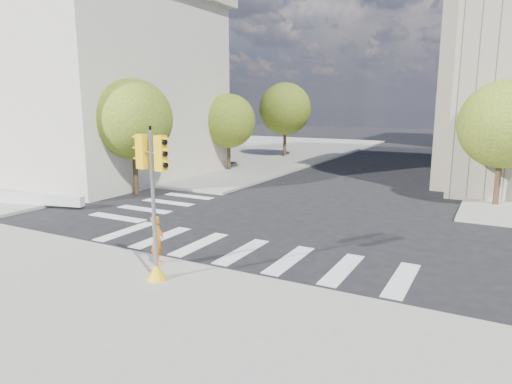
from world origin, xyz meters
TOP-DOWN VIEW (x-y plane):
  - ground at (0.00, 0.00)m, footprint 160.00×160.00m
  - sidewalk_far_left at (-20.00, 26.00)m, footprint 28.00×40.00m
  - classical_building at (-20.00, 8.00)m, footprint 19.00×15.00m
  - tree_lw_near at (-10.50, 4.00)m, footprint 4.40×4.40m
  - tree_lw_mid at (-10.50, 14.00)m, footprint 4.00×4.00m
  - tree_lw_far at (-10.50, 24.00)m, footprint 4.80×4.80m
  - tree_re_near at (7.50, 10.00)m, footprint 4.20×4.20m
  - tree_re_mid at (7.50, 22.00)m, footprint 4.60×4.60m
  - tree_re_far at (7.50, 34.00)m, footprint 4.00×4.00m
  - lamp_far at (8.00, 28.00)m, footprint 0.35×0.18m
  - traffic_signal at (-0.79, -5.66)m, footprint 1.08×0.56m
  - photographer at (-1.64, -4.60)m, footprint 0.56×0.66m
  - planter_wall at (-13.00, -0.90)m, footprint 5.91×1.89m

SIDE VIEW (x-z plane):
  - ground at x=0.00m, z-range 0.00..0.00m
  - sidewalk_far_left at x=-20.00m, z-range 0.00..0.15m
  - planter_wall at x=-13.00m, z-range 0.15..0.65m
  - photographer at x=-1.64m, z-range 0.15..1.69m
  - traffic_signal at x=-0.79m, z-range -0.19..4.15m
  - tree_lw_mid at x=-10.50m, z-range 0.88..6.65m
  - tree_re_far at x=7.50m, z-range 0.93..6.80m
  - tree_re_near at x=7.50m, z-range 0.97..7.13m
  - tree_lw_near at x=-10.50m, z-range 1.00..7.41m
  - tree_re_mid at x=7.50m, z-range 1.02..7.68m
  - tree_lw_far at x=-10.50m, z-range 1.07..8.01m
  - lamp_far at x=8.00m, z-range 0.52..8.63m
  - classical_building at x=-20.00m, z-range 0.09..12.79m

